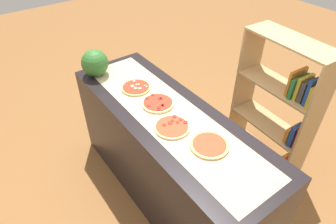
{
  "coord_description": "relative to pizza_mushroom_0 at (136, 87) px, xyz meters",
  "views": [
    {
      "loc": [
        1.42,
        -1.04,
        2.39
      ],
      "look_at": [
        0.0,
        0.0,
        0.97
      ],
      "focal_mm": 31.2,
      "sensor_mm": 36.0,
      "label": 1
    }
  ],
  "objects": [
    {
      "name": "pizza_pepperoni_2",
      "position": [
        0.6,
        -0.06,
        -0.0
      ],
      "size": [
        0.27,
        0.27,
        0.02
      ],
      "color": "#E5C17F",
      "rests_on": "parchment_paper"
    },
    {
      "name": "counter",
      "position": [
        0.45,
        0.02,
        -0.49
      ],
      "size": [
        2.06,
        0.69,
        0.95
      ],
      "primitive_type": "cube",
      "color": "black",
      "rests_on": "ground_plane"
    },
    {
      "name": "pizza_plain_3",
      "position": [
        0.9,
        0.04,
        -0.0
      ],
      "size": [
        0.27,
        0.27,
        0.02
      ],
      "color": "#DBB26B",
      "rests_on": "parchment_paper"
    },
    {
      "name": "parchment_paper",
      "position": [
        0.45,
        0.02,
        -0.01
      ],
      "size": [
        1.92,
        0.47,
        0.0
      ],
      "primitive_type": "cube",
      "color": "tan",
      "rests_on": "counter"
    },
    {
      "name": "pizza_mushroom_0",
      "position": [
        0.0,
        0.0,
        0.0
      ],
      "size": [
        0.26,
        0.26,
        0.03
      ],
      "color": "#DBB26B",
      "rests_on": "parchment_paper"
    },
    {
      "name": "bookshelf",
      "position": [
        0.78,
        1.1,
        -0.29
      ],
      "size": [
        0.82,
        0.35,
        1.37
      ],
      "color": "tan",
      "rests_on": "ground_plane"
    },
    {
      "name": "watermelon",
      "position": [
        -0.42,
        -0.18,
        0.11
      ],
      "size": [
        0.25,
        0.25,
        0.25
      ],
      "primitive_type": "sphere",
      "color": "#2D6628",
      "rests_on": "counter"
    },
    {
      "name": "pizza_pepperoni_1",
      "position": [
        0.3,
        0.02,
        0.0
      ],
      "size": [
        0.27,
        0.27,
        0.02
      ],
      "color": "#E5C17F",
      "rests_on": "parchment_paper"
    },
    {
      "name": "ground_plane",
      "position": [
        0.45,
        0.02,
        -0.97
      ],
      "size": [
        12.0,
        12.0,
        0.0
      ],
      "primitive_type": "plane",
      "color": "brown"
    }
  ]
}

